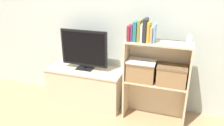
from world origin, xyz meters
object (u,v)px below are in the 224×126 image
book_plum (133,32)px  book_olive (140,31)px  book_tan (152,34)px  book_teal (136,31)px  tv (84,49)px  book_ivory (142,32)px  baby_monitor (189,40)px  book_maroon (130,33)px  storage_basket_left (141,70)px  book_charcoal (145,30)px  book_skyblue (155,33)px  laptop (142,61)px  storage_basket_right (172,74)px  book_mustard (149,32)px  tv_stand (86,86)px

book_plum → book_olive: bearing=0.0°
book_tan → book_teal: bearing=180.0°
tv → book_olive: (0.74, -0.10, 0.32)m
book_ivory → baby_monitor: 0.50m
book_maroon → book_olive: book_olive is taller
book_maroon → storage_basket_left: bearing=4.6°
book_charcoal → book_skyblue: (0.10, 0.00, -0.03)m
book_plum → book_olive: (0.08, 0.00, 0.02)m
book_olive → book_charcoal: size_ratio=0.92×
baby_monitor → book_charcoal: bearing=-176.7°
book_plum → laptop: size_ratio=0.56×
book_maroon → baby_monitor: 0.64m
baby_monitor → storage_basket_left: (-0.49, -0.01, -0.41)m
book_maroon → laptop: 0.36m
book_olive → book_skyblue: (0.17, 0.00, -0.02)m
book_ivory → laptop: size_ratio=0.61×
book_skyblue → laptop: book_skyblue is taller
book_maroon → storage_basket_right: (0.50, 0.01, -0.45)m
book_mustard → book_charcoal: bearing=180.0°
tv → book_olive: size_ratio=2.68×
book_olive → laptop: book_olive is taller
book_ivory → book_skyblue: 0.14m
book_olive → book_tan: (0.14, -0.00, -0.03)m
tv → book_teal: bearing=-8.3°
book_plum → book_mustard: book_mustard is taller
book_maroon → book_mustard: bearing=0.0°
book_ivory → storage_basket_right: bearing=1.9°
tv → laptop: size_ratio=1.90×
tv_stand → book_charcoal: bearing=-7.4°
book_plum → laptop: (0.12, 0.01, -0.34)m
storage_basket_right → book_ivory: bearing=-178.1°
book_teal → book_skyblue: 0.21m
book_teal → book_olive: 0.04m
book_skyblue → storage_basket_left: bearing=174.7°
book_plum → book_teal: 0.04m
book_tan → book_skyblue: book_skyblue is taller
book_skyblue → laptop: size_ratio=0.62×
book_ivory → storage_basket_left: book_ivory is taller
book_tan → book_skyblue: (0.03, 0.00, 0.02)m
book_tan → book_mustard: bearing=180.0°
book_maroon → book_charcoal: (0.17, 0.00, 0.04)m
storage_basket_right → book_charcoal: bearing=-177.9°
tv → storage_basket_left: bearing=-6.6°
book_plum → book_olive: book_olive is taller
book_mustard → book_skyblue: size_ratio=1.07×
tv → book_skyblue: bearing=-6.4°
tv_stand → book_ivory: 1.14m
book_teal → book_ivory: 0.07m
baby_monitor → book_skyblue: bearing=-175.7°
tv_stand → book_charcoal: size_ratio=4.02×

